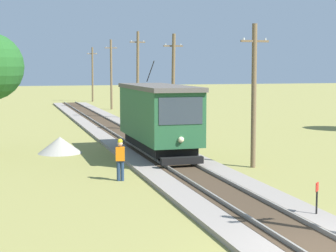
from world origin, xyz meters
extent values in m
cube|color=#423323|center=(0.00, 0.00, 0.18)|extent=(2.04, 120.00, 0.01)
cube|color=gray|center=(-0.72, 0.00, 0.25)|extent=(0.07, 120.00, 0.14)
cube|color=#235633|center=(0.00, 16.22, 2.30)|extent=(2.50, 8.00, 2.60)
cube|color=#56514C|center=(0.00, 16.22, 3.71)|extent=(2.60, 8.32, 0.22)
cube|color=black|center=(0.00, 16.22, 0.72)|extent=(2.10, 7.04, 0.44)
cube|color=#2D3842|center=(0.00, 12.21, 2.77)|extent=(2.10, 0.03, 1.25)
cube|color=#2D3842|center=(1.26, 16.22, 2.66)|extent=(0.02, 6.72, 1.04)
sphere|color=#F4EAB2|center=(0.00, 12.16, 1.45)|extent=(0.28, 0.28, 0.28)
cylinder|color=black|center=(0.00, 17.82, 4.52)|extent=(0.05, 1.67, 1.19)
cube|color=black|center=(0.00, 12.02, 0.50)|extent=(2.00, 0.36, 0.32)
cylinder|color=black|center=(0.00, 13.98, 0.72)|extent=(1.54, 0.80, 0.80)
cylinder|color=black|center=(0.00, 18.46, 0.72)|extent=(1.54, 0.80, 0.80)
cylinder|color=brown|center=(3.57, 12.08, 3.39)|extent=(0.24, 0.29, 6.79)
cube|color=brown|center=(3.57, 12.08, 5.97)|extent=(1.40, 0.10, 0.10)
cylinder|color=silver|center=(3.02, 12.08, 6.07)|extent=(0.08, 0.08, 0.10)
cylinder|color=silver|center=(4.12, 12.08, 6.07)|extent=(0.08, 0.08, 0.10)
cylinder|color=brown|center=(3.57, 25.40, 3.53)|extent=(0.24, 0.61, 7.06)
cube|color=brown|center=(3.57, 25.40, 6.21)|extent=(1.40, 0.10, 0.10)
cylinder|color=silver|center=(3.02, 25.40, 6.31)|extent=(0.08, 0.08, 0.10)
cylinder|color=silver|center=(4.12, 25.40, 6.31)|extent=(0.08, 0.08, 0.10)
cylinder|color=brown|center=(3.57, 36.44, 3.94)|extent=(0.24, 0.61, 7.89)
cube|color=brown|center=(3.57, 36.44, 6.94)|extent=(1.40, 0.10, 0.10)
cylinder|color=silver|center=(3.02, 36.44, 7.04)|extent=(0.08, 0.08, 0.10)
cylinder|color=silver|center=(4.12, 36.44, 7.04)|extent=(0.08, 0.08, 0.10)
cylinder|color=brown|center=(3.57, 49.61, 3.89)|extent=(0.24, 0.29, 7.79)
cube|color=brown|center=(3.57, 49.61, 6.85)|extent=(1.40, 0.10, 0.10)
cylinder|color=silver|center=(3.02, 49.61, 6.95)|extent=(0.08, 0.08, 0.10)
cylinder|color=silver|center=(4.12, 49.61, 6.95)|extent=(0.08, 0.08, 0.10)
cylinder|color=brown|center=(3.57, 63.90, 3.70)|extent=(0.24, 0.58, 7.41)
cube|color=brown|center=(3.57, 63.90, 6.51)|extent=(1.40, 0.10, 0.10)
cylinder|color=silver|center=(3.02, 63.90, 6.61)|extent=(0.08, 0.08, 0.10)
cylinder|color=silver|center=(4.12, 63.90, 6.61)|extent=(0.08, 0.08, 0.10)
cylinder|color=black|center=(1.64, 3.16, 0.45)|extent=(0.06, 0.06, 0.90)
cube|color=red|center=(1.64, 3.16, 1.04)|extent=(0.21, 0.21, 0.28)
cone|color=#9E998E|center=(-4.89, 19.04, 0.46)|extent=(2.44, 2.44, 0.92)
cylinder|color=navy|center=(-3.21, 10.73, 0.43)|extent=(0.15, 0.15, 0.86)
cylinder|color=navy|center=(-3.05, 10.69, 0.43)|extent=(0.15, 0.15, 0.86)
cube|color=orange|center=(-3.13, 10.71, 1.15)|extent=(0.42, 0.31, 0.58)
sphere|color=tan|center=(-3.13, 10.71, 1.58)|extent=(0.22, 0.22, 0.22)
sphere|color=yellow|center=(-3.13, 10.71, 1.68)|extent=(0.21, 0.21, 0.21)
camera|label=1|loc=(-7.57, -11.91, 4.79)|focal=59.34mm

